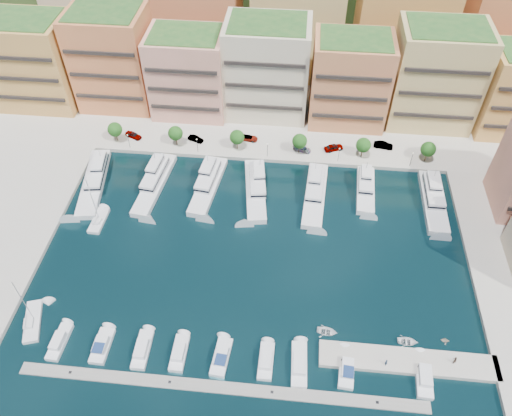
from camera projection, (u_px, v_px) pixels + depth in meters
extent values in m
plane|color=black|center=(255.00, 254.00, 107.26)|extent=(400.00, 400.00, 0.00)
cube|color=#9E998E|center=(276.00, 92.00, 149.67)|extent=(220.00, 64.00, 2.00)
cube|color=#1F3114|center=(285.00, 18.00, 182.50)|extent=(240.00, 40.00, 58.00)
cube|color=gray|center=(221.00, 388.00, 86.95)|extent=(72.00, 2.20, 0.35)
cube|color=#9E998E|center=(408.00, 363.00, 90.17)|extent=(32.00, 5.00, 2.00)
cube|color=#BD8445|center=(34.00, 63.00, 136.52)|extent=(22.00, 16.00, 24.00)
cube|color=black|center=(21.00, 79.00, 130.88)|extent=(20.24, 0.50, 0.90)
cube|color=#215221|center=(18.00, 19.00, 127.52)|extent=(19.36, 14.08, 0.80)
cube|color=#D07945|center=(113.00, 60.00, 135.66)|extent=(20.00, 16.00, 26.00)
cube|color=black|center=(104.00, 76.00, 130.02)|extent=(18.40, 0.50, 0.90)
cube|color=#215221|center=(102.00, 12.00, 125.93)|extent=(17.60, 14.08, 0.80)
cube|color=#EF9785|center=(189.00, 74.00, 134.31)|extent=(20.00, 15.00, 22.00)
cube|color=black|center=(183.00, 90.00, 129.01)|extent=(18.40, 0.50, 0.90)
cube|color=#215221|center=(184.00, 34.00, 126.03)|extent=(17.60, 13.20, 0.80)
cube|color=beige|center=(267.00, 69.00, 133.16)|extent=(22.00, 16.00, 25.00)
cube|color=black|center=(264.00, 87.00, 127.52)|extent=(20.24, 0.50, 0.90)
cube|color=#215221|center=(268.00, 23.00, 123.79)|extent=(19.36, 14.08, 0.80)
cube|color=#BC7846|center=(350.00, 81.00, 131.02)|extent=(20.00, 15.00, 23.00)
cube|color=black|center=(351.00, 98.00, 125.72)|extent=(18.40, 0.50, 0.90)
cube|color=#215221|center=(356.00, 39.00, 122.37)|extent=(17.60, 13.20, 0.80)
cube|color=tan|center=(435.00, 77.00, 129.79)|extent=(22.00, 16.00, 26.00)
cube|color=black|center=(440.00, 95.00, 124.15)|extent=(20.24, 0.50, 0.90)
cube|color=#215221|center=(450.00, 28.00, 120.06)|extent=(19.36, 14.08, 0.80)
cube|color=beige|center=(98.00, 14.00, 150.01)|extent=(26.00, 18.00, 30.00)
cube|color=#BC7846|center=(196.00, 18.00, 147.96)|extent=(26.00, 18.00, 30.00)
cube|color=tan|center=(297.00, 23.00, 145.91)|extent=(26.00, 18.00, 30.00)
cube|color=#BD8445|center=(401.00, 28.00, 143.87)|extent=(26.00, 18.00, 30.00)
cube|color=#D07945|center=(508.00, 33.00, 141.82)|extent=(26.00, 18.00, 30.00)
cylinder|color=#473323|center=(117.00, 136.00, 131.09)|extent=(0.24, 0.24, 3.00)
sphere|color=#1E4413|center=(115.00, 129.00, 129.45)|extent=(3.80, 3.80, 3.80)
cylinder|color=#473323|center=(176.00, 140.00, 130.00)|extent=(0.24, 0.24, 3.00)
sphere|color=#1E4413|center=(175.00, 133.00, 128.36)|extent=(3.80, 3.80, 3.80)
cylinder|color=#473323|center=(237.00, 144.00, 128.91)|extent=(0.24, 0.24, 3.00)
sphere|color=#1E4413|center=(237.00, 137.00, 127.27)|extent=(3.80, 3.80, 3.80)
cylinder|color=#473323|center=(299.00, 148.00, 127.81)|extent=(0.24, 0.24, 3.00)
sphere|color=#1E4413|center=(300.00, 141.00, 126.18)|extent=(3.80, 3.80, 3.80)
cylinder|color=#473323|center=(362.00, 152.00, 126.72)|extent=(0.24, 0.24, 3.00)
sphere|color=#1E4413|center=(363.00, 145.00, 125.09)|extent=(3.80, 3.80, 3.80)
cylinder|color=#473323|center=(426.00, 156.00, 125.63)|extent=(0.24, 0.24, 3.00)
sphere|color=#1E4413|center=(428.00, 149.00, 124.00)|extent=(3.80, 3.80, 3.80)
cylinder|color=black|center=(129.00, 141.00, 128.88)|extent=(0.10, 0.10, 4.00)
sphere|color=#FFF2CC|center=(127.00, 135.00, 127.39)|extent=(0.30, 0.30, 0.30)
cylinder|color=black|center=(197.00, 146.00, 127.65)|extent=(0.10, 0.10, 4.00)
sphere|color=#FFF2CC|center=(197.00, 139.00, 126.16)|extent=(0.30, 0.30, 0.30)
cylinder|color=black|center=(267.00, 150.00, 126.42)|extent=(0.10, 0.10, 4.00)
sphere|color=#FFF2CC|center=(267.00, 144.00, 124.93)|extent=(0.30, 0.30, 0.30)
cylinder|color=black|center=(339.00, 155.00, 125.19)|extent=(0.10, 0.10, 4.00)
sphere|color=#FFF2CC|center=(340.00, 148.00, 123.71)|extent=(0.30, 0.30, 0.30)
cylinder|color=black|center=(411.00, 159.00, 123.97)|extent=(0.10, 0.10, 4.00)
sphere|color=#FFF2CC|center=(413.00, 153.00, 122.48)|extent=(0.30, 0.30, 0.30)
cube|color=silver|center=(94.00, 184.00, 121.73)|extent=(8.01, 23.62, 2.30)
cube|color=silver|center=(95.00, 171.00, 121.83)|extent=(5.65, 13.18, 1.80)
cube|color=black|center=(95.00, 171.00, 121.83)|extent=(5.72, 13.24, 0.55)
cube|color=silver|center=(96.00, 162.00, 121.93)|extent=(3.79, 7.29, 1.40)
cylinder|color=#B2B2B7|center=(96.00, 153.00, 121.72)|extent=(0.14, 0.14, 1.80)
cube|color=silver|center=(155.00, 186.00, 121.28)|extent=(6.55, 21.85, 2.30)
cube|color=silver|center=(156.00, 174.00, 121.27)|extent=(4.72, 12.14, 1.80)
cube|color=black|center=(156.00, 174.00, 121.27)|extent=(4.79, 12.21, 0.55)
cube|color=silver|center=(156.00, 164.00, 121.28)|extent=(3.21, 6.69, 1.40)
cylinder|color=#B2B2B7|center=(157.00, 156.00, 121.00)|extent=(0.14, 0.14, 1.80)
cube|color=black|center=(155.00, 187.00, 121.61)|extent=(6.61, 21.90, 0.35)
cube|color=silver|center=(208.00, 187.00, 120.91)|extent=(6.89, 20.42, 2.30)
cube|color=silver|center=(209.00, 176.00, 120.79)|extent=(4.99, 11.38, 1.80)
cube|color=black|center=(209.00, 176.00, 120.79)|extent=(5.05, 11.44, 0.55)
cube|color=silver|center=(210.00, 166.00, 120.72)|extent=(3.40, 6.29, 1.40)
cylinder|color=#B2B2B7|center=(210.00, 158.00, 120.38)|extent=(0.14, 0.14, 1.80)
cube|color=silver|center=(255.00, 192.00, 119.92)|extent=(7.27, 21.02, 2.30)
cube|color=silver|center=(256.00, 180.00, 119.84)|extent=(5.16, 11.73, 1.80)
cube|color=black|center=(256.00, 180.00, 119.84)|extent=(5.23, 11.80, 0.55)
cube|color=silver|center=(257.00, 170.00, 119.81)|extent=(3.48, 6.49, 1.40)
cylinder|color=#B2B2B7|center=(257.00, 162.00, 119.49)|extent=(0.14, 0.14, 1.80)
cube|color=silver|center=(315.00, 197.00, 118.78)|extent=(6.01, 21.35, 2.30)
cube|color=silver|center=(316.00, 184.00, 118.73)|extent=(4.55, 11.82, 1.80)
cube|color=black|center=(316.00, 184.00, 118.73)|extent=(4.61, 11.89, 0.55)
cube|color=silver|center=(317.00, 174.00, 118.72)|extent=(3.18, 6.50, 1.40)
cylinder|color=#B2B2B7|center=(317.00, 166.00, 118.43)|extent=(0.14, 0.14, 1.80)
cube|color=black|center=(315.00, 198.00, 119.11)|extent=(6.06, 21.40, 0.35)
cube|color=silver|center=(365.00, 192.00, 119.91)|extent=(4.89, 15.59, 2.30)
cube|color=silver|center=(366.00, 181.00, 119.47)|extent=(3.79, 8.63, 1.80)
cube|color=black|center=(366.00, 181.00, 119.47)|extent=(3.85, 8.69, 0.55)
cube|color=silver|center=(367.00, 173.00, 119.15)|extent=(2.69, 4.74, 1.40)
cylinder|color=#B2B2B7|center=(368.00, 165.00, 118.62)|extent=(0.14, 0.14, 1.80)
cube|color=silver|center=(433.00, 203.00, 117.26)|extent=(4.98, 20.05, 2.30)
cube|color=silver|center=(434.00, 191.00, 117.14)|extent=(4.02, 11.04, 1.80)
cube|color=black|center=(434.00, 191.00, 117.14)|extent=(4.08, 11.10, 0.55)
cube|color=silver|center=(435.00, 181.00, 117.07)|extent=(2.92, 6.03, 1.40)
cylinder|color=#B2B2B7|center=(436.00, 173.00, 116.73)|extent=(0.14, 0.14, 1.80)
cube|color=silver|center=(60.00, 342.00, 92.64)|extent=(2.76, 7.64, 1.40)
cube|color=silver|center=(57.00, 341.00, 91.44)|extent=(2.04, 3.70, 1.10)
cube|color=black|center=(61.00, 334.00, 92.65)|extent=(1.72, 0.19, 0.55)
cube|color=silver|center=(102.00, 346.00, 92.09)|extent=(2.96, 7.16, 1.40)
cube|color=silver|center=(100.00, 345.00, 90.90)|extent=(2.27, 3.45, 1.10)
cube|color=black|center=(103.00, 338.00, 92.05)|extent=(2.04, 0.14, 0.55)
cube|color=navy|center=(98.00, 348.00, 89.83)|extent=(2.02, 2.17, 0.12)
cube|color=silver|center=(143.00, 350.00, 91.57)|extent=(2.72, 7.79, 1.40)
cube|color=silver|center=(141.00, 349.00, 90.36)|extent=(2.09, 3.75, 1.10)
cube|color=black|center=(143.00, 342.00, 91.60)|extent=(1.88, 0.13, 0.55)
cube|color=silver|center=(180.00, 354.00, 91.10)|extent=(2.63, 7.18, 1.40)
cube|color=silver|center=(178.00, 352.00, 89.91)|extent=(2.04, 3.45, 1.10)
cube|color=black|center=(180.00, 345.00, 91.07)|extent=(1.87, 0.11, 0.55)
cube|color=silver|center=(221.00, 358.00, 90.57)|extent=(3.40, 7.65, 1.40)
cube|color=silver|center=(221.00, 356.00, 89.37)|extent=(2.46, 3.74, 1.10)
cube|color=black|center=(222.00, 349.00, 90.57)|extent=(1.99, 0.27, 0.55)
cube|color=navy|center=(220.00, 360.00, 88.27)|extent=(2.12, 2.39, 0.12)
cube|color=silver|center=(266.00, 362.00, 90.02)|extent=(2.70, 7.19, 1.40)
cube|color=silver|center=(266.00, 360.00, 88.83)|extent=(2.08, 3.46, 1.10)
cube|color=black|center=(267.00, 353.00, 89.99)|extent=(1.87, 0.13, 0.55)
cube|color=silver|center=(299.00, 365.00, 89.61)|extent=(3.05, 8.76, 1.40)
cube|color=silver|center=(299.00, 364.00, 88.37)|extent=(2.29, 4.23, 1.10)
cube|color=black|center=(300.00, 355.00, 89.74)|extent=(1.99, 0.16, 0.55)
cube|color=silver|center=(346.00, 369.00, 89.03)|extent=(3.24, 7.72, 1.40)
cube|color=silver|center=(347.00, 368.00, 87.83)|extent=(2.35, 3.77, 1.10)
cube|color=black|center=(347.00, 361.00, 89.04)|extent=(1.91, 0.25, 0.55)
cube|color=navy|center=(348.00, 372.00, 86.72)|extent=(2.03, 2.40, 0.12)
cube|color=silver|center=(423.00, 376.00, 88.11)|extent=(3.20, 8.43, 1.40)
cube|color=silver|center=(425.00, 375.00, 86.88)|extent=(2.36, 4.09, 1.10)
cube|color=black|center=(424.00, 367.00, 88.20)|extent=(1.97, 0.21, 0.55)
cube|color=silver|center=(33.00, 322.00, 95.68)|extent=(5.40, 9.55, 1.20)
cube|color=silver|center=(30.00, 324.00, 94.40)|extent=(2.28, 2.68, 0.60)
cylinder|color=#B2B2B7|center=(22.00, 301.00, 91.20)|extent=(0.14, 0.14, 12.00)
cylinder|color=#B2B2B7|center=(27.00, 324.00, 93.58)|extent=(1.32, 3.95, 0.10)
cube|color=silver|center=(99.00, 221.00, 113.51)|extent=(2.97, 7.63, 1.20)
cube|color=silver|center=(97.00, 221.00, 112.34)|extent=(1.69, 1.94, 0.60)
cylinder|color=#B2B2B7|center=(93.00, 200.00, 108.98)|extent=(0.14, 0.14, 12.00)
cylinder|color=#B2B2B7|center=(96.00, 220.00, 111.58)|extent=(0.22, 3.39, 0.10)
imported|color=beige|center=(445.00, 340.00, 92.73)|extent=(1.77, 1.57, 0.86)
imported|color=white|center=(327.00, 332.00, 94.01)|extent=(4.21, 3.23, 0.81)
imported|color=white|center=(408.00, 342.00, 92.59)|extent=(3.89, 2.84, 0.79)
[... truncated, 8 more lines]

